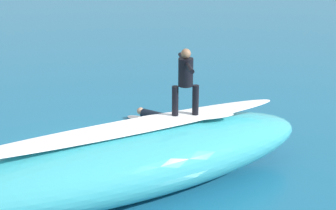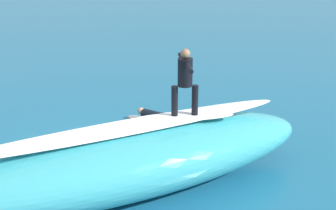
{
  "view_description": "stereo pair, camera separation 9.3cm",
  "coord_description": "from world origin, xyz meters",
  "px_view_note": "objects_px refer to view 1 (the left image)",
  "views": [
    {
      "loc": [
        2.87,
        11.69,
        5.77
      ],
      "look_at": [
        -2.11,
        0.2,
        1.23
      ],
      "focal_mm": 54.37,
      "sensor_mm": 36.0,
      "label": 1
    },
    {
      "loc": [
        2.78,
        11.72,
        5.77
      ],
      "look_at": [
        -2.11,
        0.2,
        1.23
      ],
      "focal_mm": 54.37,
      "sensor_mm": 36.0,
      "label": 2
    }
  ],
  "objects_px": {
    "surfboard_paddling": "(155,123)",
    "surfer_paddling": "(159,118)",
    "surfer_riding": "(186,77)",
    "surfboard_riding": "(185,116)"
  },
  "relations": [
    {
      "from": "surfer_riding",
      "to": "surfboard_paddling",
      "type": "xyz_separation_m",
      "value": [
        -0.64,
        -3.44,
        -2.46
      ]
    },
    {
      "from": "surfer_riding",
      "to": "surfer_paddling",
      "type": "bearing_deg",
      "value": -86.99
    },
    {
      "from": "surfer_riding",
      "to": "surfer_paddling",
      "type": "height_order",
      "value": "surfer_riding"
    },
    {
      "from": "surfer_paddling",
      "to": "surfboard_riding",
      "type": "bearing_deg",
      "value": 134.53
    },
    {
      "from": "surfer_riding",
      "to": "surfboard_paddling",
      "type": "height_order",
      "value": "surfer_riding"
    },
    {
      "from": "surfboard_riding",
      "to": "surfer_riding",
      "type": "bearing_deg",
      "value": -74.91
    },
    {
      "from": "surfboard_paddling",
      "to": "surfer_paddling",
      "type": "height_order",
      "value": "surfer_paddling"
    },
    {
      "from": "surfboard_riding",
      "to": "surfer_riding",
      "type": "distance_m",
      "value": 0.94
    },
    {
      "from": "surfer_riding",
      "to": "surfer_paddling",
      "type": "relative_size",
      "value": 0.96
    },
    {
      "from": "surfer_riding",
      "to": "surfer_paddling",
      "type": "distance_m",
      "value": 4.09
    }
  ]
}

